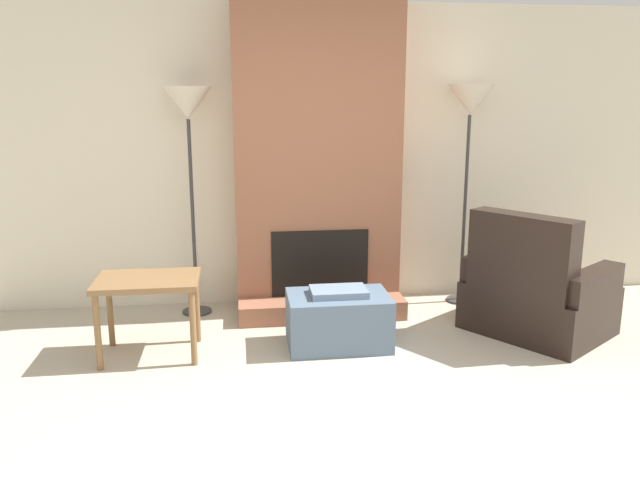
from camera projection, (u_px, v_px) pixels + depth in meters
name	position (u px, v px, depth m)	size (l,w,h in m)	color
ground_plane	(376.00, 456.00, 3.22)	(24.00, 24.00, 0.00)	#B2A893
wall_back	(314.00, 156.00, 5.49)	(7.64, 0.06, 2.60)	beige
fireplace	(317.00, 166.00, 5.27)	(1.39, 0.70, 2.60)	#935B42
ottoman	(338.00, 319.00, 4.62)	(0.75, 0.49, 0.44)	slate
armchair	(534.00, 298.00, 4.84)	(1.23, 1.27, 0.98)	black
side_table	(148.00, 289.00, 4.38)	(0.71, 0.51, 0.58)	brown
floor_lamp_left	(188.00, 113.00, 5.00)	(0.39, 0.39, 1.89)	#333333
floor_lamp_right	(470.00, 109.00, 5.29)	(0.39, 0.39, 1.92)	#333333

